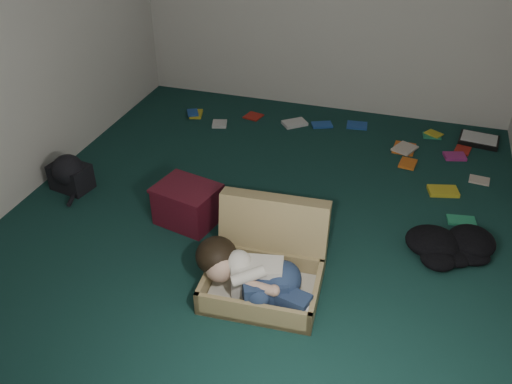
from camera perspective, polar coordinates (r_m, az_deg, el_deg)
The scene contains 10 objects.
floor at distance 4.35m, azimuth 0.59°, elevation -2.80°, with size 4.50×4.50×0.00m, color #123530.
wall_front at distance 1.97m, azimuth -18.83°, elevation -9.25°, with size 4.50×4.50×0.00m, color silver.
wall_left at distance 4.69m, azimuth -24.30°, elevation 14.86°, with size 4.50×4.50×0.00m, color silver.
suitcase at distance 3.68m, azimuth 1.15°, elevation -7.40°, with size 0.80×0.78×0.55m.
person at distance 3.53m, azimuth -0.38°, elevation -8.68°, with size 0.83×0.39×0.34m.
maroon_bin at distance 4.27m, azimuth -7.24°, elevation -1.28°, with size 0.54×0.46×0.32m.
backpack at distance 4.92m, azimuth -18.93°, elevation 1.62°, with size 0.41×0.33×0.25m, color black, non-canonical shape.
clothing_pile at distance 4.18m, azimuth 19.73°, elevation -5.60°, with size 0.47×0.39×0.15m, color black, non-canonical shape.
paper_tray at distance 5.87m, azimuth 22.41°, elevation 5.09°, with size 0.40×0.32×0.05m.
book_scatter at distance 5.47m, azimuth 11.28°, elevation 4.82°, with size 3.12×1.69×0.02m.
Camera 1 is at (1.00, -3.36, 2.58)m, focal length 38.00 mm.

